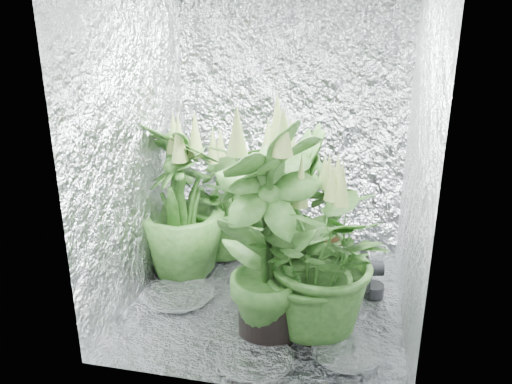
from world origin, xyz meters
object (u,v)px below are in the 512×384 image
object	(u,v)px
plant_c	(286,217)
plant_e	(317,256)
plant_a	(227,197)
plant_f	(268,234)
plant_b	(326,219)
circulation_fan	(370,275)
plant_d	(181,204)

from	to	relation	value
plant_c	plant_e	size ratio (longest dim) A/B	1.01
plant_a	plant_f	distance (m)	1.05
plant_b	plant_c	xyz separation A→B (m)	(-0.22, -0.37, 0.14)
plant_e	plant_f	xyz separation A→B (m)	(-0.25, -0.08, 0.13)
plant_a	circulation_fan	world-z (taller)	plant_a
plant_a	circulation_fan	size ratio (longest dim) A/B	2.77
plant_a	plant_c	xyz separation A→B (m)	(0.49, -0.47, 0.07)
plant_d	plant_e	world-z (taller)	plant_d
plant_b	plant_e	bearing A→B (deg)	-89.29
plant_d	plant_e	bearing A→B (deg)	-27.94
plant_e	circulation_fan	xyz separation A→B (m)	(0.29, 0.47, -0.33)
plant_d	plant_a	bearing A→B (deg)	58.35
plant_a	plant_d	world-z (taller)	plant_d
plant_b	circulation_fan	world-z (taller)	plant_b
plant_c	plant_d	xyz separation A→B (m)	(-0.71, 0.12, -0.01)
plant_c	plant_f	world-z (taller)	plant_f
plant_d	plant_b	bearing A→B (deg)	15.04
plant_a	plant_e	bearing A→B (deg)	-49.52
plant_a	plant_b	size ratio (longest dim) A/B	1.11
plant_d	circulation_fan	world-z (taller)	plant_d
plant_a	plant_d	xyz separation A→B (m)	(-0.22, -0.35, 0.06)
plant_a	plant_f	bearing A→B (deg)	-62.81
plant_d	plant_f	world-z (taller)	plant_f
plant_a	plant_b	bearing A→B (deg)	-7.96
plant_e	plant_a	bearing A→B (deg)	130.48
plant_f	circulation_fan	distance (m)	0.90
plant_c	plant_d	bearing A→B (deg)	170.53
plant_c	plant_a	bearing A→B (deg)	136.55
plant_b	plant_a	bearing A→B (deg)	172.04
plant_f	circulation_fan	xyz separation A→B (m)	(0.54, 0.55, -0.46)
plant_e	circulation_fan	world-z (taller)	plant_e
plant_e	plant_c	bearing A→B (deg)	121.14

